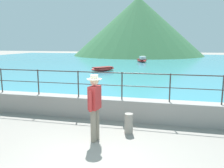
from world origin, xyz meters
The scene contains 8 objects.
promenade_wall centered at (0.00, 3.20, 0.35)m, with size 20.00×0.56×0.70m, color gray.
railing centered at (0.00, 3.20, 1.31)m, with size 18.44×0.04×0.90m.
lake_water centered at (0.00, 25.84, 0.03)m, with size 64.00×44.32×0.06m, color teal.
hill_main centered at (-4.53, 42.80, 5.70)m, with size 25.59×25.59×11.40m, color #33663D.
person_walking centered at (-0.35, 1.35, 0.98)m, with size 0.38×0.56×1.75m.
bollard centered at (0.43, 2.04, 0.29)m, with size 0.24×0.24×0.58m, color gray.
boat_0 centered at (-1.81, 25.98, 0.33)m, with size 1.89×2.45×0.76m.
boat_1 centered at (-4.14, 15.54, 0.26)m, with size 2.21×2.31×0.36m.
Camera 1 is at (1.42, -4.12, 2.55)m, focal length 36.98 mm.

